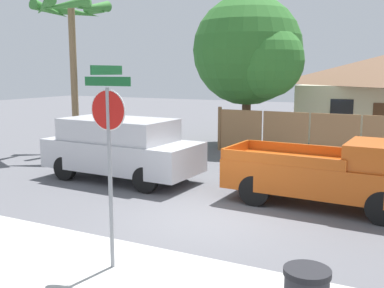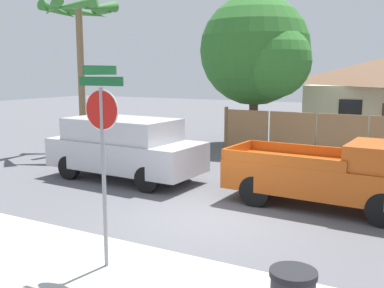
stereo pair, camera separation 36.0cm
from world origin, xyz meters
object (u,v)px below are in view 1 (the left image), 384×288
at_px(oak_tree, 251,53).
at_px(red_suv, 121,147).
at_px(palm_tree, 72,21).
at_px(stop_sign, 109,134).
at_px(orange_pickup, 332,174).

xyz_separation_m(oak_tree, red_suv, (-1.43, -7.86, -3.13)).
height_order(palm_tree, red_suv, palm_tree).
bearing_deg(oak_tree, palm_tree, -142.69).
bearing_deg(red_suv, stop_sign, -53.18).
bearing_deg(stop_sign, oak_tree, 99.00).
xyz_separation_m(palm_tree, orange_pickup, (11.00, -3.25, -4.50)).
relative_size(orange_pickup, stop_sign, 1.44).
distance_m(oak_tree, orange_pickup, 9.87).
xyz_separation_m(oak_tree, orange_pickup, (4.94, -7.87, -3.32)).
bearing_deg(orange_pickup, stop_sign, -114.87).
bearing_deg(orange_pickup, palm_tree, 166.13).
bearing_deg(oak_tree, orange_pickup, -57.87).
bearing_deg(stop_sign, palm_tree, 133.52).
xyz_separation_m(oak_tree, palm_tree, (-6.06, -4.62, 1.19)).
bearing_deg(stop_sign, orange_pickup, 62.12).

